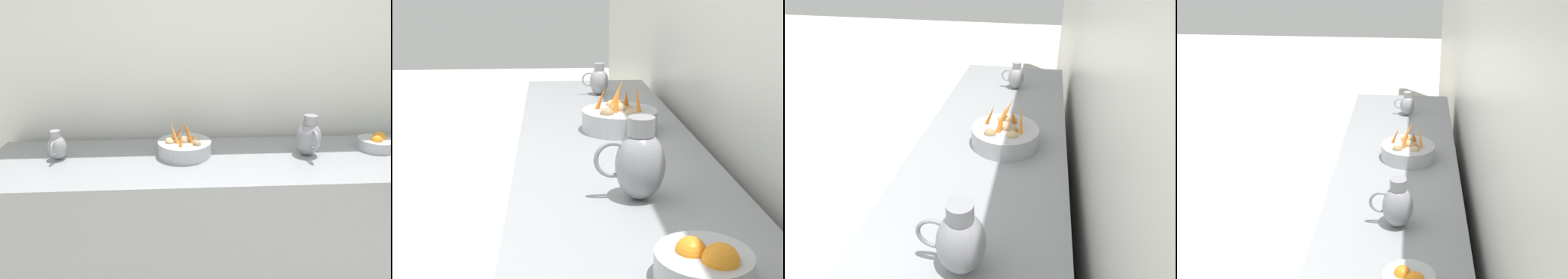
# 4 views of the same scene
# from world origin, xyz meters

# --- Properties ---
(prep_counter) EXTENTS (0.73, 2.99, 0.92)m
(prep_counter) POSITION_xyz_m (-1.47, -0.26, 0.46)
(prep_counter) COLOR gray
(prep_counter) RESTS_ON ground_plane
(vegetable_colander) EXTENTS (0.33, 0.33, 0.22)m
(vegetable_colander) POSITION_xyz_m (-1.54, -0.55, 0.97)
(vegetable_colander) COLOR #ADAFB5
(vegetable_colander) RESTS_ON prep_counter
(orange_bowl) EXTENTS (0.22, 0.22, 0.11)m
(orange_bowl) POSITION_xyz_m (-1.56, 0.68, 0.96)
(orange_bowl) COLOR #ADAFB5
(orange_bowl) RESTS_ON prep_counter
(metal_pitcher_tall) EXTENTS (0.21, 0.15, 0.25)m
(metal_pitcher_tall) POSITION_xyz_m (-1.50, 0.21, 1.03)
(metal_pitcher_tall) COLOR gray
(metal_pitcher_tall) RESTS_ON prep_counter
(metal_pitcher_short) EXTENTS (0.15, 0.11, 0.18)m
(metal_pitcher_short) POSITION_xyz_m (-1.52, -1.31, 1.00)
(metal_pitcher_short) COLOR #939399
(metal_pitcher_short) RESTS_ON prep_counter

